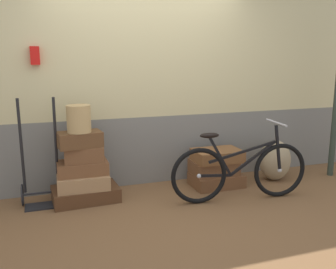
% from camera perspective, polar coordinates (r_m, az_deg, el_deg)
% --- Properties ---
extents(ground, '(9.68, 5.20, 0.06)m').
position_cam_1_polar(ground, '(4.31, -0.48, -10.85)').
color(ground, brown).
extents(station_building, '(7.68, 0.74, 2.90)m').
position_cam_1_polar(station_building, '(4.80, -3.67, 9.67)').
color(station_building, slate).
rests_on(station_building, ground).
extents(suitcase_0, '(0.76, 0.50, 0.16)m').
position_cam_1_polar(suitcase_0, '(4.47, -12.38, -8.78)').
color(suitcase_0, '#4C2D19').
rests_on(suitcase_0, ground).
extents(suitcase_1, '(0.58, 0.41, 0.16)m').
position_cam_1_polar(suitcase_1, '(4.40, -12.75, -6.94)').
color(suitcase_1, '#9E754C').
rests_on(suitcase_1, suitcase_0).
extents(suitcase_2, '(0.56, 0.35, 0.15)m').
position_cam_1_polar(suitcase_2, '(4.38, -12.84, -4.92)').
color(suitcase_2, brown).
rests_on(suitcase_2, suitcase_1).
extents(suitcase_3, '(0.45, 0.31, 0.17)m').
position_cam_1_polar(suitcase_3, '(4.33, -12.57, -2.92)').
color(suitcase_3, brown).
rests_on(suitcase_3, suitcase_2).
extents(suitcase_4, '(0.50, 0.33, 0.17)m').
position_cam_1_polar(suitcase_4, '(4.29, -13.24, -0.73)').
color(suitcase_4, brown).
rests_on(suitcase_4, suitcase_3).
extents(suitcase_5, '(0.63, 0.44, 0.16)m').
position_cam_1_polar(suitcase_5, '(4.89, 7.32, -6.81)').
color(suitcase_5, brown).
rests_on(suitcase_5, ground).
extents(suitcase_6, '(0.58, 0.46, 0.17)m').
position_cam_1_polar(suitcase_6, '(4.85, 6.91, -4.90)').
color(suitcase_6, brown).
rests_on(suitcase_6, suitcase_5).
extents(suitcase_7, '(0.60, 0.42, 0.15)m').
position_cam_1_polar(suitcase_7, '(4.79, 7.47, -3.16)').
color(suitcase_7, brown).
rests_on(suitcase_7, suitcase_6).
extents(wicker_basket, '(0.26, 0.26, 0.30)m').
position_cam_1_polar(wicker_basket, '(4.23, -13.37, 2.33)').
color(wicker_basket, tan).
rests_on(wicker_basket, suitcase_4).
extents(luggage_trolley, '(0.44, 0.34, 1.20)m').
position_cam_1_polar(luggage_trolley, '(4.43, -18.67, -6.40)').
color(luggage_trolley, black).
rests_on(luggage_trolley, ground).
extents(burlap_sack, '(0.43, 0.36, 0.54)m').
position_cam_1_polar(burlap_sack, '(5.23, 15.91, -3.77)').
color(burlap_sack, '#9E8966').
rests_on(burlap_sack, ground).
extents(bicycle, '(1.62, 0.46, 0.90)m').
position_cam_1_polar(bicycle, '(4.38, 10.85, -5.46)').
color(bicycle, black).
rests_on(bicycle, ground).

